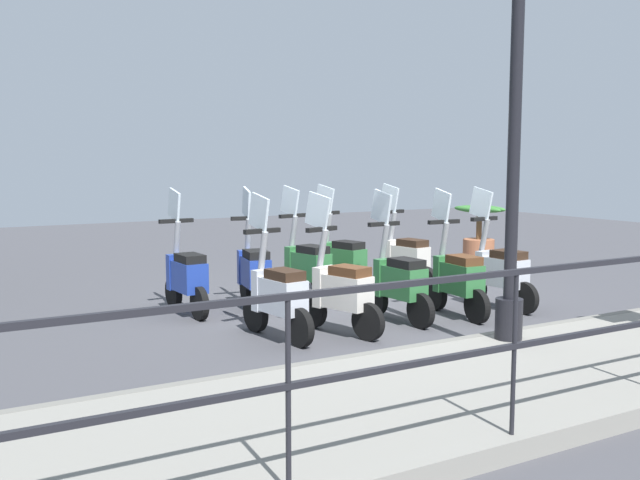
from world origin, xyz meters
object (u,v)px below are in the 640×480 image
object	(u,v)px
scooter_near_2	(398,281)
scooter_near_3	(340,290)
scooter_near_4	(277,294)
scooter_far_2	(306,265)
lamp_post_near	(514,136)
potted_palm	(479,239)
scooter_near_1	(456,277)
scooter_far_1	(341,260)
scooter_near_0	(499,271)
scooter_far_4	(186,275)
scooter_far_3	(253,271)
scooter_far_0	(405,258)

from	to	relation	value
scooter_near_2	scooter_near_3	xyz separation A→B (m)	(-0.17, 0.90, 0.00)
scooter_near_2	scooter_near_4	world-z (taller)	same
scooter_near_4	scooter_far_2	world-z (taller)	same
lamp_post_near	scooter_near_3	distance (m)	2.43
scooter_near_4	lamp_post_near	bearing A→B (deg)	-141.67
potted_palm	scooter_near_3	world-z (taller)	scooter_near_3
potted_palm	scooter_near_1	size ratio (longest dim) A/B	0.69
lamp_post_near	scooter_near_1	size ratio (longest dim) A/B	2.87
scooter_near_2	scooter_far_1	bearing A→B (deg)	-13.20
scooter_near_0	scooter_far_1	distance (m)	2.21
scooter_near_0	scooter_far_4	size ratio (longest dim) A/B	1.00
potted_palm	scooter_far_1	bearing A→B (deg)	108.62
scooter_near_0	lamp_post_near	bearing A→B (deg)	134.00
scooter_near_2	scooter_far_2	size ratio (longest dim) A/B	1.00
scooter_far_4	lamp_post_near	bearing A→B (deg)	-150.02
scooter_near_4	scooter_far_4	size ratio (longest dim) A/B	1.00
lamp_post_near	scooter_near_0	xyz separation A→B (m)	(1.62, -1.42, -1.63)
scooter_far_1	scooter_near_0	bearing A→B (deg)	-160.07
scooter_near_2	scooter_far_1	world-z (taller)	same
scooter_near_1	scooter_near_2	world-z (taller)	same
scooter_far_4	scooter_near_2	bearing A→B (deg)	-131.79
lamp_post_near	potted_palm	bearing A→B (deg)	-39.49
scooter_near_1	scooter_far_3	xyz separation A→B (m)	(1.68, 1.91, 0.00)
lamp_post_near	scooter_far_4	distance (m)	4.24
scooter_far_0	scooter_far_3	distance (m)	2.39
potted_palm	scooter_near_2	distance (m)	5.01
scooter_near_4	scooter_far_3	distance (m)	1.64
scooter_near_3	scooter_far_0	xyz separation A→B (m)	(1.72, -2.15, 0.00)
scooter_near_0	scooter_far_2	world-z (taller)	same
lamp_post_near	scooter_near_0	bearing A→B (deg)	-41.27
scooter_near_1	scooter_far_4	xyz separation A→B (m)	(1.75, 2.78, 0.00)
lamp_post_near	scooter_far_3	distance (m)	3.81
scooter_near_1	scooter_far_2	bearing A→B (deg)	36.35
scooter_near_3	scooter_far_3	distance (m)	1.73
potted_palm	scooter_far_3	size ratio (longest dim) A/B	0.69
potted_palm	scooter_far_2	size ratio (longest dim) A/B	0.69
scooter_near_1	scooter_near_2	distance (m)	0.78
potted_palm	scooter_near_4	xyz separation A→B (m)	(-3.07, 5.58, 0.04)
lamp_post_near	potted_palm	world-z (taller)	lamp_post_near
scooter_far_1	scooter_far_3	xyz separation A→B (m)	(-0.25, 1.46, 0.00)
scooter_near_1	scooter_far_0	size ratio (longest dim) A/B	1.00
scooter_near_1	scooter_far_0	distance (m)	1.76
scooter_far_2	scooter_far_1	bearing A→B (deg)	-86.33
scooter_near_4	scooter_far_1	xyz separation A→B (m)	(1.83, -1.90, 0.00)
scooter_near_2	scooter_far_2	bearing A→B (deg)	8.84
lamp_post_near	scooter_near_0	world-z (taller)	lamp_post_near
potted_palm	scooter_far_2	distance (m)	4.56
potted_palm	scooter_far_0	world-z (taller)	scooter_far_0
scooter_far_1	scooter_far_2	distance (m)	0.68
scooter_near_3	scooter_far_0	size ratio (longest dim) A/B	1.00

